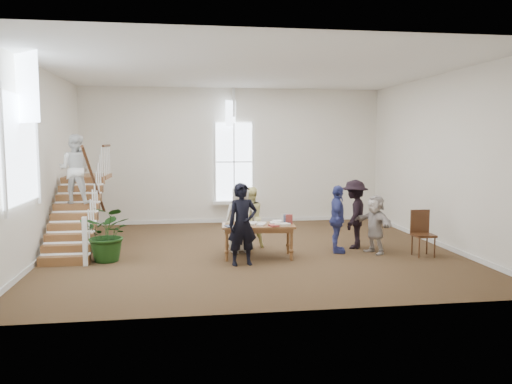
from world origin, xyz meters
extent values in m
plane|color=#432E1A|center=(0.00, 0.00, 0.00)|extent=(10.00, 10.00, 0.00)
plane|color=silver|center=(0.00, 4.50, 2.25)|extent=(10.00, 0.00, 10.00)
plane|color=silver|center=(0.00, -4.50, 2.25)|extent=(10.00, 0.00, 10.00)
plane|color=silver|center=(-5.00, 0.00, 2.25)|extent=(0.00, 9.00, 9.00)
plane|color=silver|center=(5.00, 0.00, 2.25)|extent=(0.00, 9.00, 9.00)
plane|color=white|center=(0.00, 0.00, 4.50)|extent=(10.00, 10.00, 0.00)
cube|color=white|center=(0.00, 4.32, 0.70)|extent=(1.45, 0.28, 0.10)
plane|color=white|center=(0.00, 4.44, 2.05)|extent=(2.60, 0.00, 2.60)
plane|color=white|center=(0.00, 4.44, 3.65)|extent=(0.60, 0.60, 0.85)
plane|color=white|center=(-4.94, -1.50, 2.60)|extent=(0.00, 2.40, 2.40)
plane|color=white|center=(-4.94, -1.50, 3.90)|extent=(1.10, 1.10, 1.55)
cube|color=white|center=(0.00, 4.47, 0.06)|extent=(10.00, 0.04, 0.12)
imported|color=pink|center=(0.00, 4.29, 0.90)|extent=(0.17, 0.17, 0.30)
cube|color=brown|center=(-4.35, -0.80, 0.10)|extent=(1.10, 0.30, 0.20)
cube|color=brown|center=(-4.35, -0.50, 0.30)|extent=(1.10, 0.30, 0.20)
cube|color=brown|center=(-4.35, -0.20, 0.50)|extent=(1.10, 0.30, 0.20)
cube|color=brown|center=(-4.35, 0.10, 0.70)|extent=(1.10, 0.30, 0.20)
cube|color=brown|center=(-4.35, 0.40, 0.90)|extent=(1.10, 0.30, 0.20)
cube|color=brown|center=(-4.35, 0.70, 1.10)|extent=(1.10, 0.30, 0.20)
cube|color=brown|center=(-4.35, 1.00, 1.30)|extent=(1.10, 0.30, 0.20)
cube|color=brown|center=(-4.35, 1.30, 1.50)|extent=(1.10, 0.30, 0.20)
cube|color=brown|center=(-4.35, 1.60, 1.70)|extent=(1.10, 0.30, 0.20)
cube|color=brown|center=(-4.35, 2.50, 1.74)|extent=(1.10, 1.20, 0.12)
cube|color=white|center=(-3.86, -0.95, 0.55)|extent=(0.10, 0.10, 1.10)
cylinder|color=#37200F|center=(-3.85, 0.40, 1.75)|extent=(0.07, 2.74, 1.86)
imported|color=silver|center=(-4.35, 0.70, 2.06)|extent=(0.94, 0.79, 1.72)
cube|color=brown|center=(0.06, -0.72, 0.77)|extent=(1.77, 1.00, 0.05)
cube|color=brown|center=(0.06, -0.72, 0.70)|extent=(1.64, 0.87, 0.10)
cylinder|color=brown|center=(-0.72, -0.98, 0.37)|extent=(0.07, 0.07, 0.75)
cylinder|color=brown|center=(0.77, -1.11, 0.37)|extent=(0.07, 0.07, 0.75)
cylinder|color=brown|center=(-0.66, -0.33, 0.37)|extent=(0.07, 0.07, 0.75)
cylinder|color=brown|center=(0.83, -0.46, 0.37)|extent=(0.07, 0.07, 0.75)
cube|color=silver|center=(0.60, -0.59, 0.81)|extent=(0.21, 0.26, 0.03)
cube|color=beige|center=(0.12, -0.70, 0.82)|extent=(0.32, 0.35, 0.04)
cube|color=tan|center=(-0.58, -0.45, 0.82)|extent=(0.25, 0.31, 0.04)
cube|color=silver|center=(-0.03, -0.47, 0.81)|extent=(0.21, 0.23, 0.02)
cube|color=#4C5972|center=(-0.63, -0.93, 0.81)|extent=(0.27, 0.32, 0.02)
cube|color=maroon|center=(0.37, -1.04, 0.82)|extent=(0.24, 0.29, 0.04)
cube|color=white|center=(0.09, -0.90, 0.82)|extent=(0.25, 0.29, 0.04)
cube|color=#BFB299|center=(0.50, -0.64, 0.81)|extent=(0.29, 0.35, 0.03)
cube|color=silver|center=(-0.09, -0.74, 0.82)|extent=(0.24, 0.31, 0.04)
cube|color=beige|center=(0.63, -0.99, 0.83)|extent=(0.28, 0.29, 0.06)
cube|color=tan|center=(0.51, -0.95, 0.82)|extent=(0.24, 0.27, 0.04)
cube|color=silver|center=(0.56, -0.60, 0.83)|extent=(0.27, 0.29, 0.06)
cube|color=#4C5972|center=(0.70, -0.82, 0.81)|extent=(0.27, 0.26, 0.03)
cube|color=maroon|center=(0.63, -0.70, 0.81)|extent=(0.20, 0.27, 0.03)
cube|color=white|center=(0.46, -0.71, 0.82)|extent=(0.25, 0.22, 0.04)
imported|color=black|center=(-0.39, -1.37, 0.92)|extent=(0.74, 0.55, 1.84)
imported|color=beige|center=(-0.29, -0.12, 0.86)|extent=(0.92, 0.68, 1.71)
imported|color=#F9EF9B|center=(0.01, 0.38, 0.79)|extent=(0.91, 0.79, 1.58)
imported|color=#363D82|center=(2.07, -0.48, 0.84)|extent=(0.63, 1.05, 1.67)
imported|color=black|center=(2.67, -0.03, 0.89)|extent=(1.13, 1.32, 1.77)
imported|color=beige|center=(2.97, -0.68, 0.73)|extent=(0.86, 1.42, 1.46)
imported|color=#183C13|center=(-3.40, -0.59, 0.65)|extent=(1.42, 1.32, 1.29)
cube|color=#37200F|center=(4.00, -1.16, 0.51)|extent=(0.48, 0.48, 0.06)
cube|color=#37200F|center=(4.00, -0.94, 0.82)|extent=(0.48, 0.05, 0.57)
cylinder|color=#37200F|center=(3.80, -1.35, 0.25)|extent=(0.04, 0.04, 0.50)
cylinder|color=#37200F|center=(4.19, -1.35, 0.25)|extent=(0.04, 0.04, 0.50)
cylinder|color=#37200F|center=(3.81, -0.96, 0.25)|extent=(0.04, 0.04, 0.50)
cylinder|color=#37200F|center=(4.20, -0.97, 0.25)|extent=(0.04, 0.04, 0.50)
camera|label=1|loc=(-1.66, -12.24, 2.79)|focal=35.00mm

